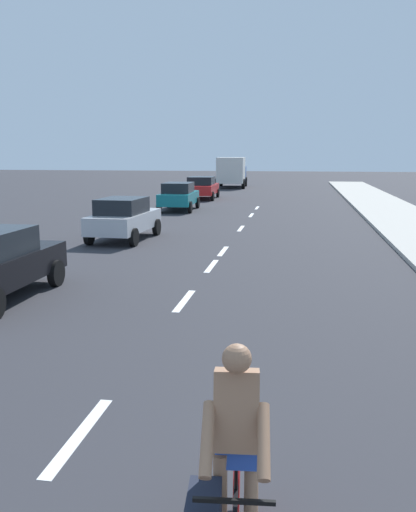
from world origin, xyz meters
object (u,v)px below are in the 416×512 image
(cyclist, at_px, (229,472))
(delivery_truck, at_px, (232,171))
(parked_car_teal, at_px, (179,196))
(parked_car_silver, at_px, (124,218))
(parked_car_red, at_px, (202,187))

(cyclist, distance_m, delivery_truck, 47.91)
(parked_car_teal, bearing_deg, cyclist, -78.76)
(cyclist, distance_m, parked_car_silver, 16.63)
(delivery_truck, bearing_deg, parked_car_teal, -93.66)
(parked_car_red, distance_m, delivery_truck, 13.38)
(parked_car_silver, distance_m, parked_car_teal, 10.72)
(parked_car_teal, height_order, delivery_truck, delivery_truck)
(parked_car_teal, xyz_separation_m, parked_car_red, (-0.09, 7.93, 0.00))
(parked_car_teal, relative_size, delivery_truck, 0.65)
(parked_car_teal, distance_m, delivery_truck, 21.31)
(parked_car_teal, bearing_deg, parked_car_red, 88.60)
(parked_car_silver, relative_size, parked_car_teal, 0.97)
(parked_car_silver, height_order, delivery_truck, delivery_truck)
(cyclist, bearing_deg, parked_car_teal, -81.80)
(cyclist, height_order, parked_car_red, cyclist)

